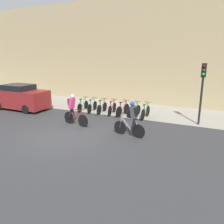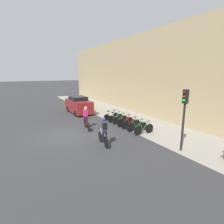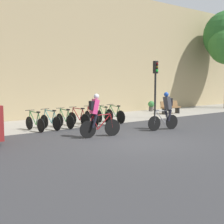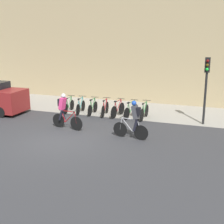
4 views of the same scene
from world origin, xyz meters
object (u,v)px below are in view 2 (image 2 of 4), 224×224
cyclist_pink (86,117)px  parked_bike_2 (120,119)px  parked_bike_5 (137,126)px  parked_car (79,105)px  parked_bike_1 (115,117)px  traffic_light_pole (184,109)px  parked_bike_3 (125,121)px  parked_bike_4 (131,124)px  parked_bike_0 (111,116)px  parked_bike_6 (144,129)px  cyclist_grey (104,131)px

cyclist_pink → parked_bike_2: (0.25, 3.07, -0.55)m
parked_bike_5 → parked_car: 8.52m
cyclist_pink → parked_car: (-5.74, 1.46, -0.05)m
parked_bike_1 → traffic_light_pole: traffic_light_pole is taller
parked_bike_3 → traffic_light_pole: bearing=0.4°
cyclist_pink → parked_bike_4: (1.82, 3.07, -0.53)m
parked_bike_0 → parked_bike_2: bearing=0.1°
cyclist_pink → parked_bike_6: bearing=42.2°
parked_bike_1 → parked_bike_4: bearing=0.0°
parked_bike_0 → parked_bike_6: 4.71m
traffic_light_pole → parked_car: bearing=-172.4°
cyclist_pink → parked_bike_1: (-0.54, 3.07, -0.55)m
parked_bike_6 → parked_bike_4: bearing=180.0°
cyclist_pink → parked_bike_5: bearing=49.7°
traffic_light_pole → parked_car: (-12.33, -1.65, -1.54)m
parked_bike_0 → parked_bike_1: (0.79, 0.00, 0.01)m
parked_bike_5 → parked_bike_6: (0.79, 0.00, 0.01)m
cyclist_grey → parked_bike_2: bearing=135.2°
cyclist_pink → parked_bike_0: size_ratio=1.08×
cyclist_grey → parked_bike_5: (-1.14, 3.46, -0.54)m
parked_bike_4 → traffic_light_pole: 5.17m
parked_bike_4 → parked_bike_1: bearing=-180.0°
parked_bike_6 → parked_bike_2: bearing=180.0°
parked_bike_0 → parked_bike_5: parked_bike_5 is taller
parked_bike_4 → parked_bike_5: (0.79, -0.00, -0.01)m
parked_bike_0 → parked_bike_3: 2.36m
parked_bike_3 → parked_bike_6: 2.36m
cyclist_grey → parked_bike_2: size_ratio=1.09×
parked_bike_0 → parked_car: 4.73m
parked_bike_4 → parked_bike_5: 0.79m
cyclist_grey → parked_bike_6: bearing=95.8°
cyclist_grey → parked_bike_2: 4.95m
cyclist_pink → parked_car: size_ratio=0.42×
cyclist_grey → parked_bike_0: bearing=145.6°
parked_bike_0 → parked_bike_6: bearing=0.0°
parked_bike_6 → parked_car: 9.29m
parked_bike_1 → cyclist_grey: bearing=-39.0°
parked_bike_0 → parked_bike_6: size_ratio=0.95×
cyclist_grey → parked_bike_4: size_ratio=1.06×
parked_bike_0 → parked_bike_3: parked_bike_3 is taller
traffic_light_pole → parked_car: size_ratio=0.82×
parked_bike_6 → cyclist_grey: bearing=-84.2°
parked_bike_2 → parked_bike_6: size_ratio=0.93×
parked_bike_3 → traffic_light_pole: 5.91m
parked_bike_5 → cyclist_pink: bearing=-130.3°
parked_bike_1 → parked_bike_2: (0.78, 0.00, -0.00)m
parked_bike_1 → parked_bike_3: bearing=0.0°
parked_bike_4 → parked_car: bearing=-168.0°
parked_bike_2 → parked_bike_5: size_ratio=0.95×
parked_bike_2 → parked_bike_6: parked_bike_6 is taller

